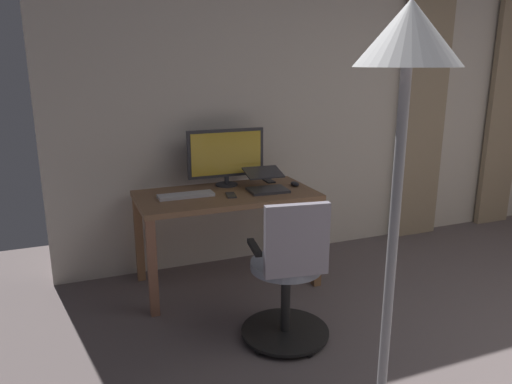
% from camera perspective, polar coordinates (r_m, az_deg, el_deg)
% --- Properties ---
extents(back_room_partition, '(5.84, 0.10, 2.71)m').
position_cam_1_polar(back_room_partition, '(4.74, 13.73, 10.51)').
color(back_room_partition, beige).
rests_on(back_room_partition, ground).
extents(curtain_left_panel, '(0.41, 0.06, 2.53)m').
position_cam_1_polar(curtain_left_panel, '(5.70, 27.33, 9.08)').
color(curtain_left_panel, tan).
rests_on(curtain_left_panel, ground).
extents(curtain_right_panel, '(0.50, 0.06, 2.53)m').
position_cam_1_polar(curtain_right_panel, '(4.96, 19.08, 9.26)').
color(curtain_right_panel, tan).
rests_on(curtain_right_panel, ground).
extents(desk, '(1.34, 0.68, 0.74)m').
position_cam_1_polar(desk, '(3.70, -3.51, -1.59)').
color(desk, '#886143').
rests_on(desk, ground).
extents(office_chair, '(0.56, 0.56, 0.94)m').
position_cam_1_polar(office_chair, '(2.97, 3.89, -10.09)').
color(office_chair, black).
rests_on(office_chair, ground).
extents(computer_monitor, '(0.63, 0.18, 0.45)m').
position_cam_1_polar(computer_monitor, '(3.85, -3.55, 4.41)').
color(computer_monitor, '#333338').
rests_on(computer_monitor, desk).
extents(computer_keyboard, '(0.41, 0.13, 0.02)m').
position_cam_1_polar(computer_keyboard, '(3.59, -8.26, -0.39)').
color(computer_keyboard, silver).
rests_on(computer_keyboard, desk).
extents(laptop, '(0.30, 0.34, 0.15)m').
position_cam_1_polar(laptop, '(3.73, 1.20, 1.02)').
color(laptop, '#333338').
rests_on(laptop, desk).
extents(computer_mouse, '(0.06, 0.10, 0.04)m').
position_cam_1_polar(computer_mouse, '(3.88, 4.59, 0.97)').
color(computer_mouse, '#232328').
rests_on(computer_mouse, desk).
extents(cell_phone_by_monitor, '(0.09, 0.15, 0.01)m').
position_cam_1_polar(cell_phone_by_monitor, '(3.59, -2.96, -0.37)').
color(cell_phone_by_monitor, '#333338').
rests_on(cell_phone_by_monitor, desk).
extents(cell_phone_face_up, '(0.07, 0.15, 0.01)m').
position_cam_1_polar(cell_phone_face_up, '(4.02, 1.53, 1.34)').
color(cell_phone_face_up, black).
rests_on(cell_phone_face_up, desk).
extents(floor_lamp, '(0.28, 0.28, 1.86)m').
position_cam_1_polar(floor_lamp, '(1.37, 16.70, 5.70)').
color(floor_lamp, black).
rests_on(floor_lamp, ground).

